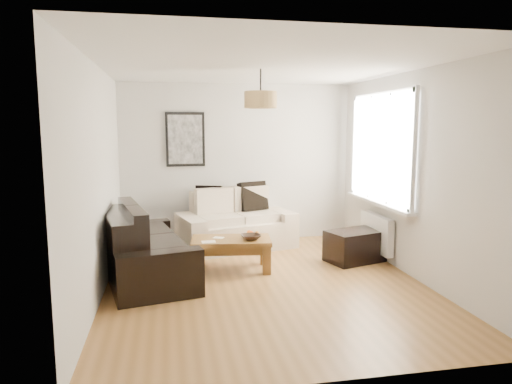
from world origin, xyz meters
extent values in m
plane|color=brown|center=(0.00, 0.00, 0.00)|extent=(4.50, 4.50, 0.00)
cube|color=white|center=(1.82, 0.80, 0.38)|extent=(0.10, 0.90, 0.52)
cylinder|color=tan|center=(0.00, 0.30, 2.23)|extent=(0.40, 0.40, 0.20)
cube|color=black|center=(1.45, 0.70, 0.22)|extent=(0.89, 0.71, 0.44)
cube|color=black|center=(-0.51, 1.99, 0.76)|extent=(0.44, 0.26, 0.42)
cube|color=black|center=(0.21, 1.99, 0.78)|extent=(0.49, 0.30, 0.47)
imported|color=black|center=(-0.08, 0.53, 0.46)|extent=(0.28, 0.28, 0.06)
sphere|color=#F75814|center=(-0.05, 0.71, 0.47)|extent=(0.07, 0.07, 0.07)
sphere|color=orange|center=(0.03, 0.70, 0.47)|extent=(0.08, 0.08, 0.06)
sphere|color=orange|center=(-0.07, 0.75, 0.47)|extent=(0.09, 0.09, 0.07)
cube|color=white|center=(-0.64, 0.50, 0.43)|extent=(0.18, 0.13, 0.01)
camera|label=1|loc=(-1.13, -5.34, 1.91)|focal=32.52mm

